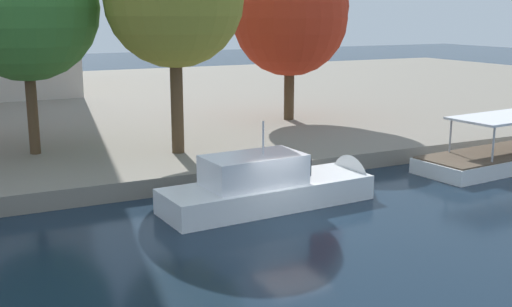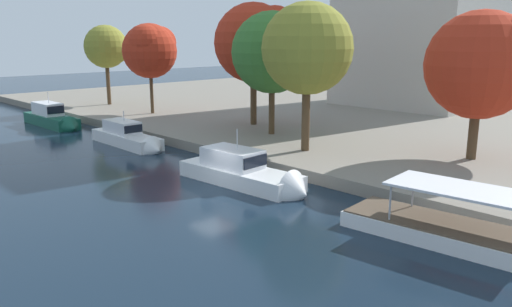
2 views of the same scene
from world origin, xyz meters
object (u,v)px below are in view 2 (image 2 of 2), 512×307
(motor_yacht_1, at_px, (129,139))
(tour_boat_3, at_px, (489,245))
(tree_2, at_px, (107,47))
(motor_yacht_0, at_px, (53,120))
(tree_3, at_px, (485,63))
(tree_4, at_px, (273,51))
(tree_1, at_px, (309,51))
(tree_5, at_px, (256,40))
(motor_yacht_2, at_px, (247,176))
(tree_0, at_px, (151,48))

(motor_yacht_1, height_order, tour_boat_3, motor_yacht_1)
(tree_2, bearing_deg, motor_yacht_0, -57.62)
(tour_boat_3, bearing_deg, tree_3, 109.74)
(tour_boat_3, distance_m, tree_4, 27.10)
(tree_1, xyz_separation_m, tree_5, (-11.68, 5.83, 0.72))
(tree_1, distance_m, tree_4, 7.29)
(tree_4, bearing_deg, motor_yacht_1, -128.30)
(motor_yacht_1, height_order, tree_5, tree_5)
(tree_1, height_order, tree_3, tree_1)
(tree_1, height_order, tree_2, tree_1)
(motor_yacht_0, bearing_deg, tour_boat_3, 0.07)
(motor_yacht_1, relative_size, tree_3, 0.93)
(motor_yacht_2, distance_m, tree_4, 15.77)
(motor_yacht_1, height_order, tree_3, tree_3)
(tree_5, bearing_deg, tree_2, -172.89)
(motor_yacht_0, bearing_deg, motor_yacht_1, 1.81)
(tour_boat_3, xyz_separation_m, tree_3, (-6.50, 13.84, 7.47))
(motor_yacht_0, distance_m, tree_3, 43.47)
(tree_0, bearing_deg, motor_yacht_2, -20.85)
(tree_0, height_order, tree_4, tree_4)
(tour_boat_3, xyz_separation_m, tree_1, (-17.12, 7.26, 8.26))
(motor_yacht_1, bearing_deg, motor_yacht_0, -176.71)
(tree_1, bearing_deg, tree_3, 31.76)
(tree_1, bearing_deg, motor_yacht_1, -153.89)
(tree_0, bearing_deg, motor_yacht_0, -112.82)
(tree_2, bearing_deg, tree_1, -4.29)
(motor_yacht_2, bearing_deg, tree_2, 160.79)
(tree_5, bearing_deg, tree_1, -26.55)
(motor_yacht_1, xyz_separation_m, tree_1, (14.69, 7.20, 7.95))
(tree_0, bearing_deg, tour_boat_3, -12.70)
(tree_0, bearing_deg, tree_5, 14.20)
(tour_boat_3, height_order, tree_5, tree_5)
(tree_1, xyz_separation_m, tree_3, (10.62, 6.58, -0.79))
(motor_yacht_0, distance_m, motor_yacht_2, 31.43)
(motor_yacht_0, distance_m, tree_2, 14.66)
(tree_4, bearing_deg, tree_0, -178.07)
(tree_0, relative_size, tree_5, 0.85)
(tree_3, bearing_deg, tree_5, -178.09)
(tour_boat_3, height_order, tree_1, tree_1)
(tree_3, relative_size, tree_4, 0.96)
(motor_yacht_2, distance_m, tree_2, 40.37)
(motor_yacht_2, bearing_deg, tree_3, 54.92)
(tree_5, bearing_deg, motor_yacht_0, -142.91)
(tree_0, distance_m, tree_2, 11.01)
(tree_3, distance_m, tree_4, 17.66)
(motor_yacht_1, relative_size, tree_5, 0.82)
(motor_yacht_0, height_order, tree_4, tree_4)
(motor_yacht_0, distance_m, motor_yacht_1, 15.10)
(tree_0, bearing_deg, tree_2, 177.91)
(motor_yacht_1, xyz_separation_m, tree_0, (-10.79, 9.54, 7.72))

